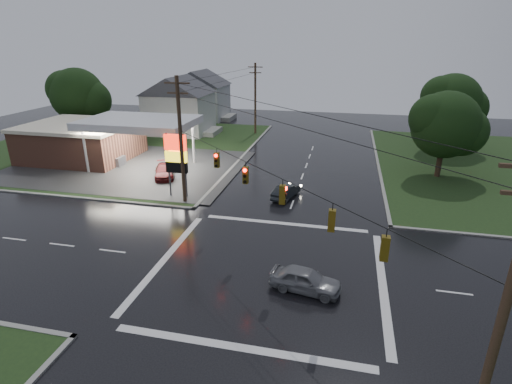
% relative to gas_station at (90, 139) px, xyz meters
% --- Properties ---
extents(ground, '(120.00, 120.00, 0.00)m').
position_rel_gas_station_xyz_m(ground, '(25.68, -19.70, -2.55)').
color(ground, black).
rests_on(ground, ground).
extents(grass_nw, '(36.00, 36.00, 0.08)m').
position_rel_gas_station_xyz_m(grass_nw, '(-0.32, 6.30, -2.51)').
color(grass_nw, '#1D3116').
rests_on(grass_nw, ground).
extents(gas_station, '(26.20, 18.00, 5.60)m').
position_rel_gas_station_xyz_m(gas_station, '(0.00, 0.00, 0.00)').
color(gas_station, '#2D2D2D').
rests_on(gas_station, ground).
extents(pylon_sign, '(2.00, 0.35, 6.00)m').
position_rel_gas_station_xyz_m(pylon_sign, '(15.18, -9.20, 1.46)').
color(pylon_sign, '#59595E').
rests_on(pylon_sign, ground).
extents(utility_pole_nw, '(2.20, 0.32, 11.00)m').
position_rel_gas_station_xyz_m(utility_pole_nw, '(16.18, -10.20, 3.17)').
color(utility_pole_nw, '#382619').
rests_on(utility_pole_nw, ground).
extents(utility_pole_se, '(2.20, 0.32, 11.00)m').
position_rel_gas_station_xyz_m(utility_pole_se, '(35.18, -29.20, 3.17)').
color(utility_pole_se, '#382619').
rests_on(utility_pole_se, ground).
extents(utility_pole_n, '(2.20, 0.32, 10.50)m').
position_rel_gas_station_xyz_m(utility_pole_n, '(16.18, 18.30, 2.92)').
color(utility_pole_n, '#382619').
rests_on(utility_pole_n, ground).
extents(traffic_signals, '(26.87, 26.87, 1.47)m').
position_rel_gas_station_xyz_m(traffic_signals, '(25.69, -19.72, 3.93)').
color(traffic_signals, black).
rests_on(traffic_signals, ground).
extents(house_near, '(11.05, 8.48, 8.60)m').
position_rel_gas_station_xyz_m(house_near, '(4.73, 16.30, 1.86)').
color(house_near, silver).
rests_on(house_near, ground).
extents(house_far, '(11.05, 8.48, 8.60)m').
position_rel_gas_station_xyz_m(house_far, '(3.73, 28.30, 1.86)').
color(house_far, silver).
rests_on(house_far, ground).
extents(tree_nw_behind, '(8.93, 7.60, 10.00)m').
position_rel_gas_station_xyz_m(tree_nw_behind, '(-8.17, 10.29, 3.63)').
color(tree_nw_behind, black).
rests_on(tree_nw_behind, ground).
extents(tree_ne_near, '(7.99, 6.80, 8.98)m').
position_rel_gas_station_xyz_m(tree_ne_near, '(39.82, 2.29, 3.01)').
color(tree_ne_near, black).
rests_on(tree_ne_near, ground).
extents(tree_ne_far, '(8.46, 7.20, 9.80)m').
position_rel_gas_station_xyz_m(tree_ne_far, '(42.83, 14.29, 3.63)').
color(tree_ne_far, black).
rests_on(tree_ne_far, ground).
extents(car_north, '(2.36, 4.11, 1.28)m').
position_rel_gas_station_xyz_m(car_north, '(24.88, -7.18, -1.91)').
color(car_north, black).
rests_on(car_north, ground).
extents(car_crossing, '(4.38, 2.36, 1.41)m').
position_rel_gas_station_xyz_m(car_crossing, '(28.21, -21.37, -1.84)').
color(car_crossing, slate).
rests_on(car_crossing, ground).
extents(car_pump, '(3.60, 5.02, 1.35)m').
position_rel_gas_station_xyz_m(car_pump, '(11.44, -4.23, -1.87)').
color(car_pump, '#571315').
rests_on(car_pump, ground).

